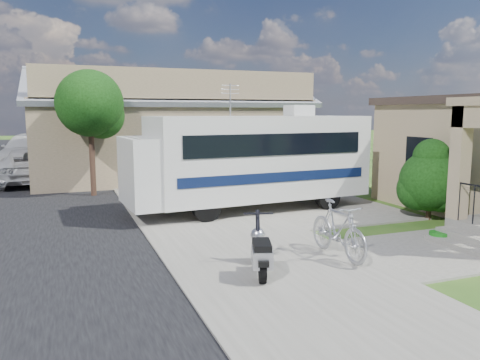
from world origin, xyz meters
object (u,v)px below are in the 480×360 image
object	(u,v)px
motorhome	(250,158)
pickup_truck	(30,166)
shrub	(430,178)
scooter	(260,252)
van	(30,151)
garden_hose	(439,237)
bicycle	(338,232)

from	to	relation	value
motorhome	pickup_truck	bearing A→B (deg)	123.76
shrub	pickup_truck	world-z (taller)	shrub
scooter	van	size ratio (longest dim) A/B	0.25
van	garden_hose	size ratio (longest dim) A/B	13.94
shrub	van	bearing A→B (deg)	122.52
pickup_truck	garden_hose	bearing A→B (deg)	123.57
bicycle	van	size ratio (longest dim) A/B	0.31
bicycle	van	xyz separation A→B (m)	(-6.97, 20.35, 0.33)
bicycle	garden_hose	distance (m)	3.07
bicycle	pickup_truck	bearing A→B (deg)	113.55
shrub	garden_hose	distance (m)	2.73
van	garden_hose	bearing A→B (deg)	-55.17
scooter	motorhome	bearing A→B (deg)	88.21
garden_hose	motorhome	bearing A→B (deg)	119.83
scooter	garden_hose	bearing A→B (deg)	26.77
scooter	pickup_truck	bearing A→B (deg)	126.60
motorhome	garden_hose	distance (m)	5.91
scooter	garden_hose	distance (m)	5.00
scooter	shrub	bearing A→B (deg)	41.34
scooter	van	xyz separation A→B (m)	(-5.05, 20.75, 0.44)
shrub	scooter	bearing A→B (deg)	-157.19
scooter	van	world-z (taller)	van
motorhome	shrub	size ratio (longest dim) A/B	3.30
bicycle	pickup_truck	size ratio (longest dim) A/B	0.36
pickup_truck	shrub	bearing A→B (deg)	132.04
pickup_truck	scooter	bearing A→B (deg)	106.55
shrub	motorhome	bearing A→B (deg)	145.85
pickup_truck	garden_hose	xyz separation A→B (m)	(9.65, -13.73, -0.65)
motorhome	bicycle	size ratio (longest dim) A/B	3.92
shrub	pickup_truck	bearing A→B (deg)	133.57
motorhome	bicycle	xyz separation A→B (m)	(-0.17, -5.26, -1.07)
shrub	bicycle	distance (m)	5.12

